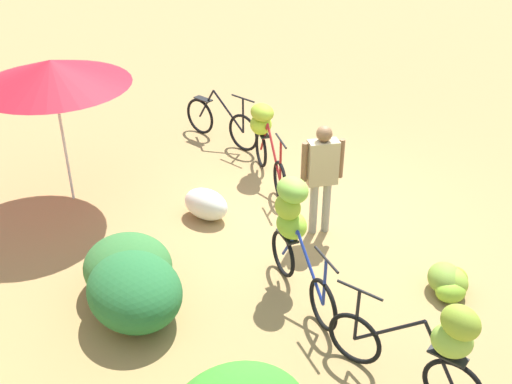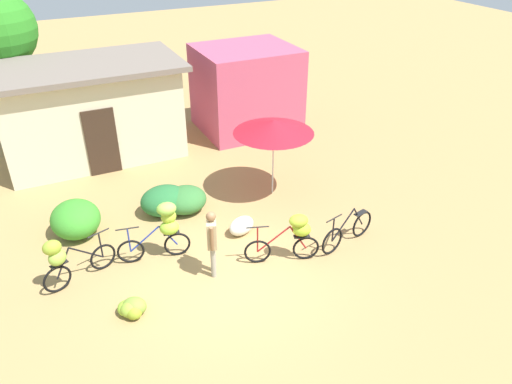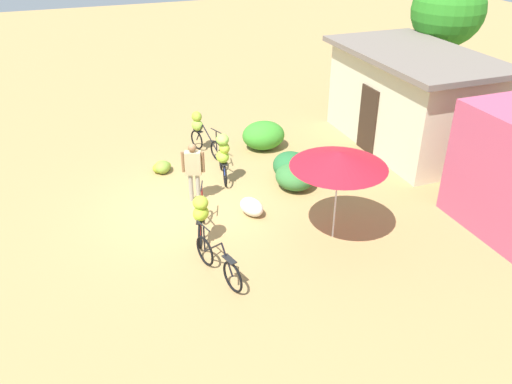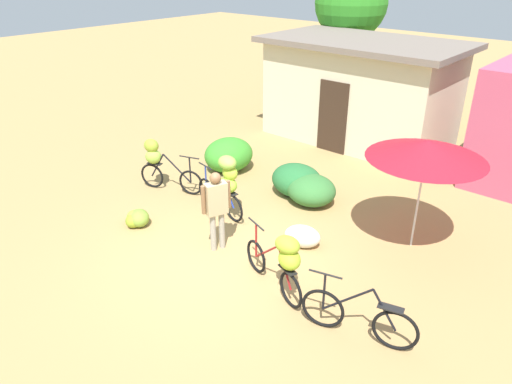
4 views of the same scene
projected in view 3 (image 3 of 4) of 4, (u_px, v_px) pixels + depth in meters
name	position (u px, v px, depth m)	size (l,w,h in m)	color
ground_plane	(194.00, 207.00, 13.35)	(60.00, 60.00, 0.00)	#A3814D
building_low	(410.00, 99.00, 16.06)	(5.62, 3.31, 2.93)	beige
tree_behind_building	(448.00, 11.00, 17.54)	(2.44, 2.44, 4.83)	brown
hedge_bush_front_left	(263.00, 135.00, 16.29)	(1.17, 1.33, 0.86)	#398E29
hedge_bush_front_right	(292.00, 166.00, 14.52)	(1.24, 1.03, 0.75)	#266732
hedge_bush_mid	(295.00, 176.00, 14.08)	(1.12, 1.04, 0.67)	#346F33
market_umbrella	(339.00, 159.00, 11.20)	(2.13, 2.13, 2.16)	beige
bicycle_leftmost	(200.00, 129.00, 15.93)	(1.58, 0.69, 1.24)	black
bicycle_near_pile	(223.00, 153.00, 14.13)	(1.62, 0.48, 1.43)	black
bicycle_center_loaded	(201.00, 212.00, 11.72)	(1.62, 0.66, 1.17)	black
bicycle_by_shop	(218.00, 262.00, 10.72)	(1.69, 0.50, 0.97)	black
banana_pile_on_ground	(162.00, 167.00, 14.97)	(0.68, 0.63, 0.35)	#8EB335
produce_sack	(252.00, 207.00, 12.92)	(0.70, 0.44, 0.44)	silver
person_vendor	(193.00, 167.00, 13.17)	(0.33, 0.55, 1.59)	gray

